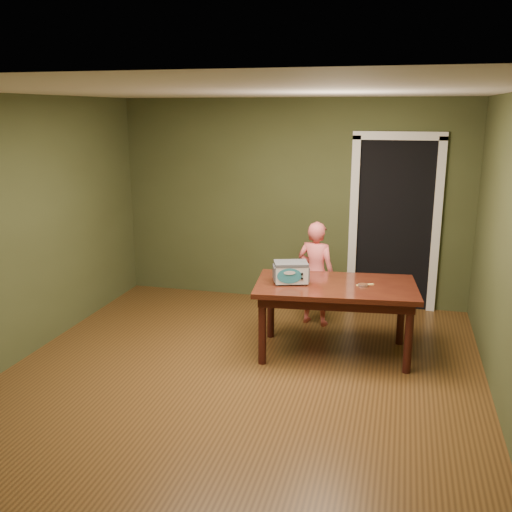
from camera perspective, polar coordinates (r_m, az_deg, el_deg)
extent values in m
plane|color=brown|center=(5.43, -1.81, -12.41)|extent=(5.00, 5.00, 0.00)
cube|color=#3E4725|center=(7.37, 3.58, 5.42)|extent=(4.50, 0.02, 2.60)
cube|color=#3E4725|center=(2.80, -16.78, -10.52)|extent=(4.50, 0.02, 2.60)
cube|color=#3E4725|center=(6.00, -23.02, 2.22)|extent=(0.02, 5.00, 2.60)
cube|color=white|center=(4.85, -2.07, 16.19)|extent=(4.50, 5.00, 0.02)
cube|color=black|center=(7.58, 13.70, 3.36)|extent=(0.90, 0.60, 2.10)
cube|color=black|center=(7.27, 13.65, 2.91)|extent=(0.90, 0.02, 2.10)
cube|color=white|center=(7.28, 9.71, 3.12)|extent=(0.10, 0.06, 2.20)
cube|color=white|center=(7.27, 17.59, 2.63)|extent=(0.10, 0.06, 2.20)
cube|color=white|center=(7.12, 14.18, 11.58)|extent=(1.10, 0.06, 0.10)
cube|color=#37140C|center=(5.80, 7.99, -3.03)|extent=(1.69, 1.07, 0.05)
cube|color=black|center=(5.82, 7.96, -3.73)|extent=(1.56, 0.94, 0.10)
cylinder|color=black|center=(5.64, 0.63, -7.45)|extent=(0.08, 0.08, 0.70)
cylinder|color=black|center=(6.29, 1.48, -5.09)|extent=(0.08, 0.08, 0.70)
cylinder|color=black|center=(5.64, 15.01, -7.96)|extent=(0.08, 0.08, 0.70)
cylinder|color=black|center=(6.29, 14.31, -5.55)|extent=(0.08, 0.08, 0.70)
cylinder|color=#4C4F54|center=(5.69, 2.24, -2.90)|extent=(0.02, 0.02, 0.01)
cylinder|color=#4C4F54|center=(5.86, 2.08, -2.39)|extent=(0.02, 0.02, 0.01)
cylinder|color=#4C4F54|center=(5.72, 4.93, -2.85)|extent=(0.02, 0.02, 0.01)
cylinder|color=#4C4F54|center=(5.89, 4.69, -2.34)|extent=(0.02, 0.02, 0.01)
cube|color=silver|center=(5.76, 3.50, -1.68)|extent=(0.38, 0.32, 0.18)
cube|color=#4C4F54|center=(5.73, 3.52, -0.74)|extent=(0.39, 0.33, 0.03)
cube|color=#4C4F54|center=(5.74, 1.82, -1.71)|extent=(0.08, 0.20, 0.14)
cube|color=#4C4F54|center=(5.78, 5.17, -1.65)|extent=(0.08, 0.20, 0.14)
ellipsoid|color=teal|center=(5.64, 3.36, -2.02)|extent=(0.24, 0.08, 0.15)
cylinder|color=black|center=(5.65, 4.63, -1.80)|extent=(0.02, 0.02, 0.02)
cylinder|color=black|center=(5.66, 4.62, -2.26)|extent=(0.02, 0.02, 0.02)
cylinder|color=silver|center=(5.76, 10.66, -2.89)|extent=(0.10, 0.10, 0.02)
cylinder|color=#502C1A|center=(5.76, 10.66, -2.83)|extent=(0.09, 0.09, 0.01)
cube|color=#FFE26E|center=(5.80, 10.85, -2.84)|extent=(0.17, 0.11, 0.01)
imported|color=#ED6461|center=(6.63, 6.00, -1.74)|extent=(0.50, 0.39, 1.22)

